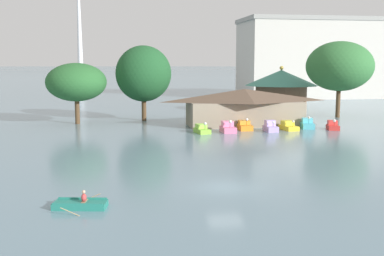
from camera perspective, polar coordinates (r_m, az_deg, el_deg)
The scene contains 15 objects.
ground_plane at distance 33.65m, azimuth 4.09°, elevation -7.20°, with size 2000.00×2000.00×0.00m, color slate.
rowboat_with_rower at distance 29.75m, azimuth -13.37°, elevation -9.00°, with size 3.39×3.29×1.39m.
pedal_boat_lime at distance 58.95m, azimuth 1.21°, elevation -0.17°, with size 1.85×3.07×1.51m.
pedal_boat_pink at distance 59.61m, azimuth 4.38°, elevation 0.02°, with size 1.68×2.68×1.70m.
pedal_boat_orange at distance 62.05m, azimuth 6.39°, elevation 0.24°, with size 1.73×2.90×1.67m.
pedal_boat_lavender at distance 60.94m, azimuth 9.49°, elevation 0.11°, with size 1.47×2.32×1.45m.
pedal_boat_yellow at distance 62.92m, azimuth 11.60°, elevation 0.21°, with size 1.94×3.14×1.41m.
pedal_boat_cyan at distance 64.83m, azimuth 13.81°, elevation 0.44°, with size 2.09×2.78×1.70m.
pedal_boat_red at distance 64.62m, azimuth 16.69°, elevation 0.25°, with size 1.95×2.62×1.49m.
boathouse at distance 66.21m, azimuth 6.38°, elevation 2.63°, with size 16.95×7.20×5.11m.
green_roof_pavilion at distance 85.59m, azimuth 10.74°, elevation 4.87°, with size 12.84×12.84×8.13m.
shoreline_tree_tall_left at distance 69.14m, azimuth -13.85°, elevation 5.40°, with size 8.57×8.57×8.71m.
shoreline_tree_mid at distance 71.51m, azimuth -5.90°, elevation 6.56°, with size 8.37×8.37×11.29m.
shoreline_tree_right at distance 78.82m, azimuth 17.46°, elevation 7.15°, with size 10.56×10.56×12.10m.
background_building_block at distance 123.10m, azimuth 14.16°, elevation 8.21°, with size 34.94×16.95×19.56m.
Camera 1 is at (-7.60, -31.58, 8.80)m, focal length 44.01 mm.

